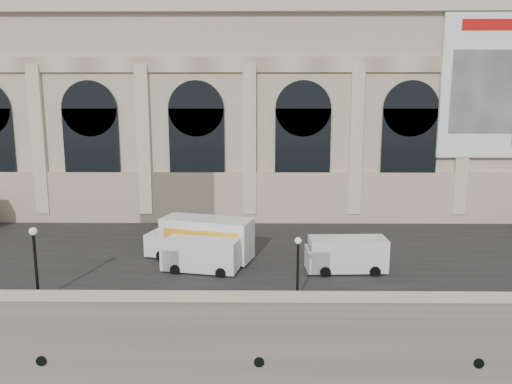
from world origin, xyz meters
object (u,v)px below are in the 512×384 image
lamp_left (36,265)px  lamp_right (298,270)px  van_c (342,255)px  box_truck (201,239)px  van_b (197,255)px

lamp_left → lamp_right: size_ratio=1.16×
van_c → box_truck: bearing=165.3°
van_c → box_truck: (-10.06, 2.63, 0.36)m
box_truck → lamp_left: 11.87m
lamp_right → box_truck: bearing=130.3°
lamp_left → lamp_right: lamp_left is taller
van_b → box_truck: (-0.01, 2.59, 0.42)m
van_b → van_c: bearing=-0.2°
lamp_right → van_c: bearing=56.0°
van_c → lamp_right: lamp_right is taller
van_b → box_truck: size_ratio=0.66×
lamp_left → van_c: bearing=16.0°
van_b → box_truck: 2.63m
box_truck → van_c: bearing=-14.7°
lamp_left → lamp_right: 15.31m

